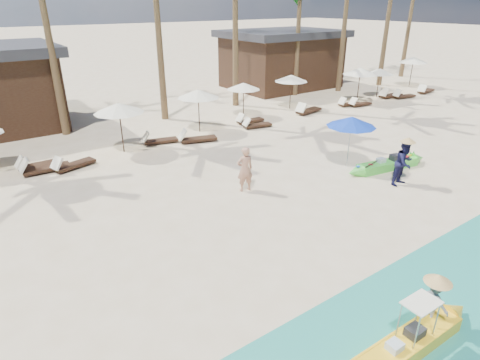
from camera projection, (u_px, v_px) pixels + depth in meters
ground at (304, 232)px, 12.01m from camera, size 240.00×240.00×0.00m
wet_sand_strip at (472, 336)px, 8.28m from camera, size 240.00×4.50×0.01m
green_canoe at (388, 165)px, 16.46m from camera, size 4.52×1.05×0.58m
yellow_canoe at (407, 345)px, 7.84m from camera, size 4.49×0.66×1.16m
tourist at (245, 169)px, 14.33m from camera, size 0.68×0.51×1.68m
vendor_green at (404, 163)px, 14.81m from camera, size 0.89×0.71×1.73m
vendor_yellow at (433, 300)px, 8.25m from camera, size 0.40×0.68×1.05m
blue_umbrella at (352, 122)px, 16.01m from camera, size 1.99×1.99×2.14m
lounger_4_left at (36, 164)px, 16.49m from camera, size 1.68×0.53×0.57m
lounger_4_right at (43, 168)px, 16.10m from camera, size 1.88×0.64×0.63m
resort_parasol_5 at (119, 108)px, 17.58m from camera, size 2.21×2.21×2.27m
lounger_5_left at (72, 164)px, 16.47m from camera, size 1.84×1.00×0.60m
resort_parasol_6 at (198, 94)px, 20.47m from camera, size 2.16×2.16×2.23m
lounger_6_left at (158, 140)px, 19.39m from camera, size 1.77×0.90×0.58m
lounger_6_right at (196, 138)px, 19.58m from camera, size 1.95×1.08×0.63m
resort_parasol_7 at (243, 86)px, 23.27m from camera, size 1.95×1.95×2.01m
lounger_7_left at (256, 125)px, 21.81m from camera, size 1.68×0.80×0.55m
lounger_7_right at (249, 120)px, 22.63m from camera, size 1.67×0.58×0.56m
resort_parasol_8 at (291, 78)px, 25.04m from camera, size 2.07×2.07×2.13m
lounger_8_left at (307, 110)px, 24.57m from camera, size 2.03×0.90×0.67m
resort_parasol_9 at (360, 71)px, 26.41m from camera, size 2.27×2.27×2.34m
lounger_9_left at (348, 103)px, 26.35m from camera, size 1.64×0.60×0.55m
lounger_9_right at (359, 104)px, 26.28m from camera, size 1.69×0.70×0.56m
resort_parasol_10 at (380, 71)px, 28.10m from camera, size 1.96×1.96×2.02m
lounger_10_left at (403, 96)px, 28.43m from camera, size 1.81×0.84×0.59m
lounger_10_right at (390, 95)px, 28.55m from camera, size 2.00×0.69×0.67m
resort_parasol_11 at (414, 60)px, 31.60m from camera, size 2.26×2.26×2.33m
lounger_11_left at (425, 90)px, 30.02m from camera, size 1.89×0.81×0.62m
pavilion_east at (281, 58)px, 31.53m from camera, size 8.80×6.60×4.30m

